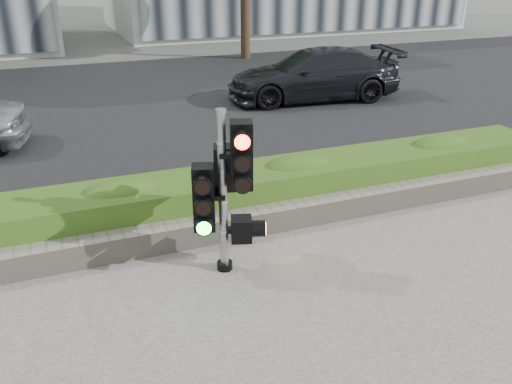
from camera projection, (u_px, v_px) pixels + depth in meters
The scene contains 7 objects.
ground at pixel (274, 317), 5.99m from camera, with size 120.00×120.00×0.00m, color #51514C.
road at pixel (126, 104), 14.50m from camera, with size 60.00×13.00×0.02m, color black.
curb at pixel (196, 202), 8.64m from camera, with size 60.00×0.25×0.12m, color gray.
stone_wall at pixel (220, 227), 7.52m from camera, with size 12.00×0.32×0.34m, color gray.
hedge at pixel (206, 199), 8.01m from camera, with size 12.00×1.00×0.68m, color #61942D.
traffic_signal at pixel (225, 184), 6.43m from camera, with size 0.76×0.63×2.07m.
car_dark at pixel (313, 74), 14.73m from camera, with size 1.91×4.70×1.36m, color black.
Camera 1 is at (-2.00, -4.51, 3.67)m, focal length 38.00 mm.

